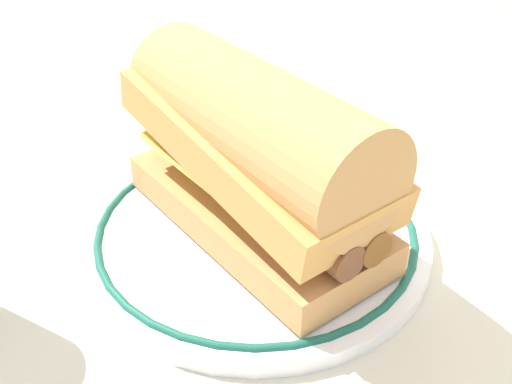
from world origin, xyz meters
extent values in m
plane|color=beige|center=(0.00, 0.00, 0.00)|extent=(1.50, 1.50, 0.00)
cylinder|color=white|center=(0.02, 0.01, 0.01)|extent=(0.26, 0.26, 0.01)
torus|color=#195947|center=(0.02, 0.01, 0.01)|extent=(0.24, 0.24, 0.01)
cube|color=tan|center=(0.02, 0.01, 0.03)|extent=(0.22, 0.12, 0.03)
cylinder|color=brown|center=(0.02, 0.00, 0.05)|extent=(0.21, 0.05, 0.02)
cylinder|color=brown|center=(0.02, 0.02, 0.05)|extent=(0.21, 0.05, 0.02)
cube|color=#EFC64C|center=(0.02, 0.01, 0.07)|extent=(0.18, 0.11, 0.01)
cube|color=tan|center=(0.02, 0.01, 0.09)|extent=(0.22, 0.12, 0.06)
cylinder|color=tan|center=(0.02, 0.01, 0.10)|extent=(0.22, 0.10, 0.08)
camera|label=1|loc=(0.28, -0.25, 0.30)|focal=44.04mm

